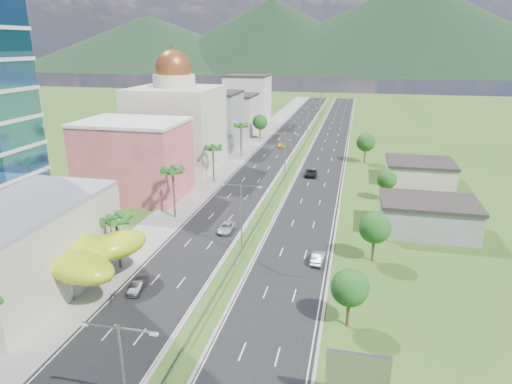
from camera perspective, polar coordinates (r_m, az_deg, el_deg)
The scene contains 35 objects.
ground at distance 60.32m, azimuth -4.20°, elevation -11.81°, with size 500.00×500.00×0.00m, color #2D5119.
road_left at distance 144.97m, azimuth 3.20°, elevation 6.12°, with size 11.00×260.00×0.04m, color black.
road_right at distance 143.34m, azimuth 9.15°, elevation 5.78°, with size 11.00×260.00×0.04m, color black.
sidewalk_left at distance 146.77m, azimuth -0.48°, elevation 6.31°, with size 7.00×260.00×0.12m, color gray.
median_guardrail at distance 126.38m, azimuth 5.21°, elevation 4.56°, with size 0.10×216.06×0.76m.
streetlight_median_a at distance 37.51m, azimuth -16.25°, elevation -21.09°, with size 6.04×0.25×11.00m.
streetlight_median_b at distance 66.16m, azimuth -1.85°, elevation -2.51°, with size 6.04×0.25×11.00m.
streetlight_median_c at distance 103.79m, azimuth 3.67°, elevation 5.10°, with size 6.04×0.25×11.00m.
streetlight_median_d at distance 147.62m, azimuth 6.48°, elevation 8.90°, with size 6.04×0.25×11.00m.
streetlight_median_e at distance 191.99m, azimuth 8.02°, elevation 10.95°, with size 6.04×0.25×11.00m.
lime_canopy at distance 63.28m, azimuth -23.16°, elevation -6.76°, with size 18.00×15.00×7.40m.
pink_shophouse at distance 95.51m, azimuth -14.98°, elevation 3.83°, with size 20.00×15.00×15.00m, color #C14F50.
domed_building at distance 115.16m, azimuth -9.91°, elevation 8.49°, with size 20.00×20.00×28.70m.
midrise_grey at distance 138.51m, azimuth -5.52°, elevation 8.86°, with size 16.00×15.00×16.00m, color gray.
midrise_beige at distance 159.54m, azimuth -3.04°, elevation 9.58°, with size 16.00×15.00×13.00m, color #BEB39C.
midrise_white at distance 181.27m, azimuth -1.07°, elevation 11.42°, with size 16.00×15.00×18.00m, color silver.
billboard at distance 40.94m, azimuth 12.59°, elevation -21.11°, with size 5.20×0.35×6.20m.
shed_near at distance 80.78m, azimuth 20.67°, elevation -3.05°, with size 15.00×10.00×5.00m, color gray.
shed_far at distance 109.50m, azimuth 19.76°, elevation 2.29°, with size 14.00×12.00×4.40m, color #BEB39C.
palm_tree_b at distance 64.75m, azimuth -17.11°, elevation -3.51°, with size 3.60×3.60×8.10m.
palm_tree_c at distance 81.28m, azimuth -10.38°, elevation 2.44°, with size 3.60×3.60×9.60m.
palm_tree_d at distance 102.40m, azimuth -5.40°, elevation 5.33°, with size 3.60×3.60×8.60m.
palm_tree_e at distance 125.79m, azimuth -1.90°, elevation 8.14°, with size 3.60×3.60×9.40m.
leafy_tree_lfar at distance 150.24m, azimuth 0.52°, elevation 8.72°, with size 4.90×4.90×8.05m.
leafy_tree_ra at distance 51.53m, azimuth 11.65°, elevation -11.65°, with size 4.20×4.20×6.90m.
leafy_tree_rb at distance 66.81m, azimuth 14.65°, elevation -4.36°, with size 4.55×4.55×7.47m.
leafy_tree_rc at distance 93.73m, azimuth 16.04°, elevation 1.49°, with size 3.85×3.85×6.33m.
leafy_tree_rd at distance 122.42m, azimuth 13.57°, elevation 6.07°, with size 4.90×4.90×8.05m.
mountain_ridge at distance 502.79m, azimuth 18.22°, elevation 13.79°, with size 860.00×140.00×90.00m, color black, non-canonical shape.
car_dark_left at distance 60.84m, azimuth -14.55°, elevation -11.32°, with size 1.47×4.21×1.39m, color black.
car_silver_mid_left at distance 76.55m, azimuth -3.75°, elevation -4.47°, with size 2.20×4.78×1.33m, color #B2B6BB.
car_yellow_far_left at distance 138.72m, azimuth 3.20°, elevation 5.85°, with size 1.80×4.43×1.28m, color gold.
car_silver_right at distance 66.66m, azimuth 7.72°, elevation -8.11°, with size 1.56×4.47×1.47m, color #9EA1A6.
car_dark_far_right at distance 109.05m, azimuth 6.87°, elevation 2.44°, with size 2.65×5.76×1.60m, color black.
motorcycle at distance 59.98m, azimuth -17.43°, elevation -12.08°, with size 0.63×2.09×1.33m, color black.
Camera 1 is at (15.63, -49.93, 30.01)m, focal length 32.00 mm.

